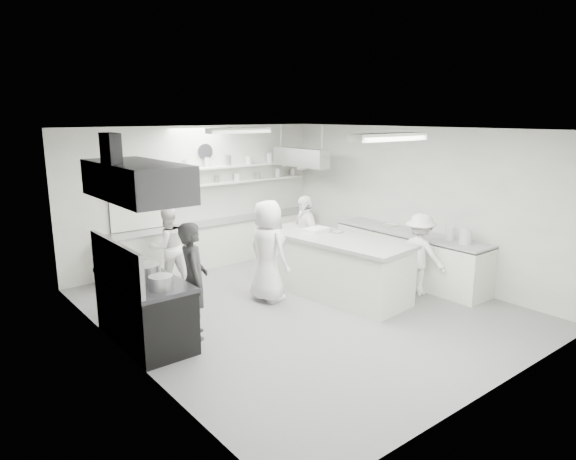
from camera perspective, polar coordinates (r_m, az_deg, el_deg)
floor at (r=8.84m, az=1.38°, el=-8.68°), size 6.00×7.00×0.02m
ceiling at (r=8.23m, az=1.50°, el=11.28°), size 6.00×7.00×0.02m
wall_back at (r=11.27m, az=-10.11°, el=3.79°), size 6.00×0.04×3.00m
wall_front at (r=6.24m, az=22.67°, el=-4.32°), size 6.00×0.04×3.00m
wall_left at (r=6.92m, az=-17.96°, el=-2.31°), size 0.04×7.00×3.00m
wall_right at (r=10.56m, az=14.02°, el=3.00°), size 0.04×7.00×3.00m
stove at (r=7.74m, az=-15.71°, el=-8.76°), size 0.80×1.80×0.90m
exhaust_hood at (r=7.27m, az=-16.61°, el=5.32°), size 0.85×2.00×0.50m
back_counter at (r=11.37m, az=-7.85°, el=-1.41°), size 5.00×0.60×0.92m
shelf_lower at (r=11.47m, az=-6.77°, el=5.32°), size 4.20×0.26×0.04m
shelf_upper at (r=11.43m, az=-6.81°, el=7.06°), size 4.20×0.26×0.04m
pass_through_window at (r=10.71m, az=-16.16°, el=2.74°), size 1.30×0.04×1.00m
wall_clock at (r=11.22m, az=-9.30°, el=8.67°), size 0.32×0.05×0.32m
right_counter at (r=10.39m, az=13.41°, el=-2.95°), size 0.74×3.30×0.94m
pot_rack at (r=11.39m, az=1.40°, el=8.13°), size 0.30×1.60×0.40m
light_fixture_front at (r=6.95m, az=11.25°, el=10.18°), size 1.30×0.25×0.10m
light_fixture_rear at (r=9.68m, az=-5.51°, el=11.04°), size 1.30×0.25×0.10m
prep_island at (r=9.33m, az=5.13°, el=-4.15°), size 1.36×2.90×1.03m
stove_pot at (r=7.49m, az=-15.79°, el=-4.68°), size 0.45×0.45×0.26m
cook_stove at (r=7.58m, az=-10.52°, el=-5.58°), size 0.63×0.75×1.73m
cook_back at (r=9.95m, az=-13.31°, el=-1.88°), size 0.76×0.60×1.53m
cook_island_left at (r=8.92m, az=-2.27°, el=-2.35°), size 0.63×0.92×1.80m
cook_island_right at (r=10.03m, az=1.89°, el=-0.92°), size 0.66×1.07×1.70m
cook_right at (r=9.56m, az=14.52°, el=-2.64°), size 0.69×1.04×1.50m
bowl_island_a at (r=9.58m, az=5.38°, el=-0.32°), size 0.35×0.35×0.06m
bowl_island_b at (r=9.29m, az=2.26°, el=-0.69°), size 0.22×0.22×0.07m
bowl_right at (r=10.78m, az=11.39°, el=0.46°), size 0.27×0.27×0.06m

